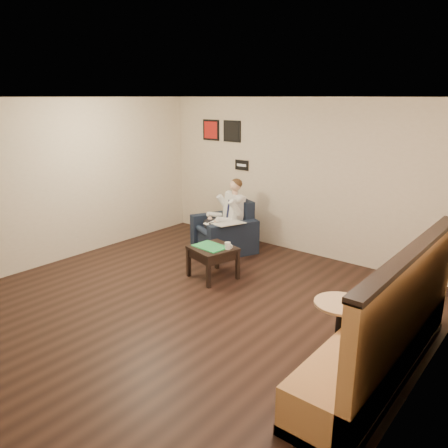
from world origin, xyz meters
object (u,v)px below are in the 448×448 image
Objects in this scene: seated_man at (218,218)px; cafe_table at (338,331)px; armchair at (224,226)px; green_folder at (210,246)px; banquette at (379,312)px; coffee_mug at (228,246)px; smartphone at (224,246)px; side_table at (213,262)px.

seated_man is 3.81m from cafe_table.
armchair is 0.21m from seated_man.
banquette is at bearing -15.91° from green_folder.
banquette reaches higher than armchair.
armchair is at bearing 131.58° from coffee_mug.
coffee_mug is 0.16m from smartphone.
side_table is 1.22× the size of green_folder.
banquette is (3.00, -0.85, 0.19)m from green_folder.
banquette is (3.71, -1.89, 0.07)m from seated_man.
seated_man is 0.46× the size of banquette.
side_table is at bearing -29.02° from seated_man.
smartphone reaches higher than side_table.
side_table is 2.69m from cafe_table.
seated_man is at bearing 126.26° from side_table.
armchair is 1.32m from green_folder.
green_folder is 4.74× the size of coffee_mug.
green_folder is at bearing -30.83° from seated_man.
green_folder is at bearing -160.27° from coffee_mug.
armchair is 1.42× the size of cafe_table.
seated_man reaches higher than side_table.
coffee_mug is 2.51m from cafe_table.
coffee_mug is at bearing -18.91° from seated_man.
cafe_table reaches higher than side_table.
armchair is 4.18m from banquette.
smartphone is at bearing -20.53° from seated_man.
coffee_mug is at bearing 160.74° from banquette.
green_folder is 2.73m from cafe_table.
green_folder reaches higher than side_table.
smartphone is (0.85, -0.86, -0.13)m from seated_man.
seated_man is at bearing 136.36° from coffee_mug.
banquette reaches higher than smartphone.
banquette is at bearing 0.38° from cafe_table.
smartphone is at bearing 157.03° from cafe_table.
seated_man reaches higher than armchair.
seated_man is 11.90× the size of coffee_mug.
seated_man is at bearing 158.70° from smartphone.
seated_man is 1.21m from smartphone.
cafe_table is (-0.42, -0.00, -0.37)m from banquette.
cafe_table reaches higher than green_folder.
coffee_mug is (0.93, -1.05, 0.10)m from armchair.
seated_man is at bearing 153.00° from banquette.
coffee_mug reaches higher than side_table.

